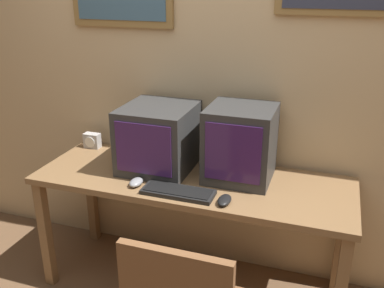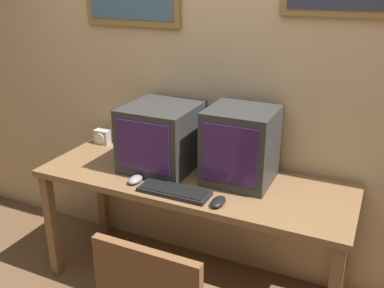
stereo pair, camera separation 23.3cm
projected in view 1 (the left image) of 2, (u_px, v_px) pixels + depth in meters
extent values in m
cube|color=#D1B284|center=(211.00, 67.00, 2.51)|extent=(8.00, 0.05, 2.60)
cube|color=olive|center=(192.00, 181.00, 2.41)|extent=(1.78, 0.62, 0.04)
cube|color=olive|center=(46.00, 234.00, 2.57)|extent=(0.06, 0.06, 0.70)
cube|color=olive|center=(92.00, 195.00, 3.03)|extent=(0.06, 0.06, 0.70)
cube|color=olive|center=(341.00, 239.00, 2.52)|extent=(0.06, 0.06, 0.70)
cube|color=#333333|center=(159.00, 137.00, 2.47)|extent=(0.39, 0.42, 0.37)
cube|color=#3D1E56|center=(143.00, 149.00, 2.28)|extent=(0.32, 0.01, 0.28)
cube|color=#333333|center=(240.00, 143.00, 2.34)|extent=(0.36, 0.35, 0.41)
cube|color=#3D1E56|center=(233.00, 154.00, 2.18)|extent=(0.29, 0.01, 0.31)
cube|color=black|center=(178.00, 192.00, 2.22)|extent=(0.38, 0.14, 0.02)
cube|color=black|center=(178.00, 190.00, 2.22)|extent=(0.35, 0.11, 0.00)
ellipsoid|color=black|center=(224.00, 200.00, 2.13)|extent=(0.07, 0.12, 0.03)
ellipsoid|color=gray|center=(136.00, 182.00, 2.31)|extent=(0.07, 0.10, 0.04)
cube|color=#B7B2AD|center=(92.00, 141.00, 2.82)|extent=(0.10, 0.06, 0.10)
cylinder|color=white|center=(90.00, 142.00, 2.79)|extent=(0.07, 0.00, 0.07)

